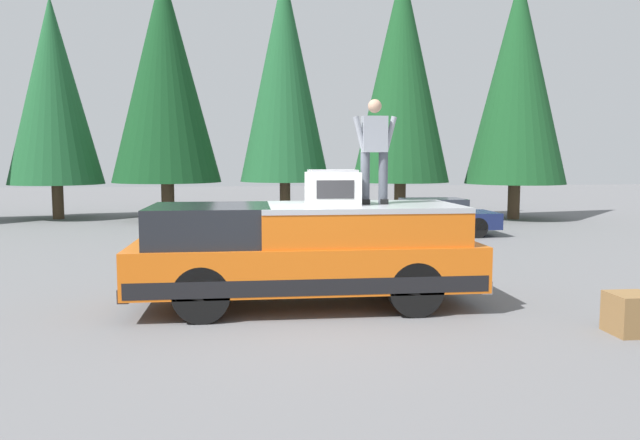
{
  "coord_description": "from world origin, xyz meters",
  "views": [
    {
      "loc": [
        -9.39,
        0.61,
        2.37
      ],
      "look_at": [
        0.82,
        -0.57,
        1.35
      ],
      "focal_mm": 34.2,
      "sensor_mm": 36.0,
      "label": 1
    }
  ],
  "objects": [
    {
      "name": "conifer_left",
      "position": [
        13.84,
        -5.22,
        5.61
      ],
      "size": [
        3.75,
        3.75,
        9.75
      ],
      "color": "#4C3826",
      "rests_on": "ground"
    },
    {
      "name": "wooden_crate",
      "position": [
        -1.81,
        -4.53,
        0.28
      ],
      "size": [
        0.56,
        0.56,
        0.56
      ],
      "primitive_type": "cube",
      "color": "olive",
      "rests_on": "ground"
    },
    {
      "name": "compressor_unit",
      "position": [
        0.28,
        -0.71,
        1.93
      ],
      "size": [
        0.65,
        0.84,
        0.56
      ],
      "color": "silver",
      "rests_on": "pickup_truck"
    },
    {
      "name": "parked_car_navy",
      "position": [
        9.0,
        -4.99,
        0.58
      ],
      "size": [
        1.64,
        4.1,
        1.16
      ],
      "color": "navy",
      "rests_on": "ground"
    },
    {
      "name": "ground_plane",
      "position": [
        0.0,
        0.0,
        0.0
      ],
      "size": [
        90.0,
        90.0,
        0.0
      ],
      "primitive_type": "plane",
      "color": "slate"
    },
    {
      "name": "conifer_far_left",
      "position": [
        13.81,
        -9.86,
        5.48
      ],
      "size": [
        3.91,
        3.91,
        9.57
      ],
      "color": "#4C3826",
      "rests_on": "ground"
    },
    {
      "name": "person_on_truck_bed",
      "position": [
        0.38,
        -1.41,
        2.55
      ],
      "size": [
        0.29,
        0.72,
        1.69
      ],
      "color": "#4C515B",
      "rests_on": "pickup_truck"
    },
    {
      "name": "conifer_right",
      "position": [
        16.0,
        8.26,
        5.05
      ],
      "size": [
        3.66,
        3.66,
        8.74
      ],
      "color": "#4C3826",
      "rests_on": "ground"
    },
    {
      "name": "pickup_truck",
      "position": [
        0.32,
        -0.27,
        0.87
      ],
      "size": [
        2.01,
        5.54,
        1.65
      ],
      "color": "orange",
      "rests_on": "ground"
    },
    {
      "name": "conifer_center_right",
      "position": [
        15.37,
        3.86,
        5.59
      ],
      "size": [
        4.25,
        4.25,
        9.74
      ],
      "color": "#4C3826",
      "rests_on": "ground"
    },
    {
      "name": "conifer_center_left",
      "position": [
        15.53,
        -0.82,
        5.69
      ],
      "size": [
        3.61,
        3.61,
        9.93
      ],
      "color": "#4C3826",
      "rests_on": "ground"
    }
  ]
}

